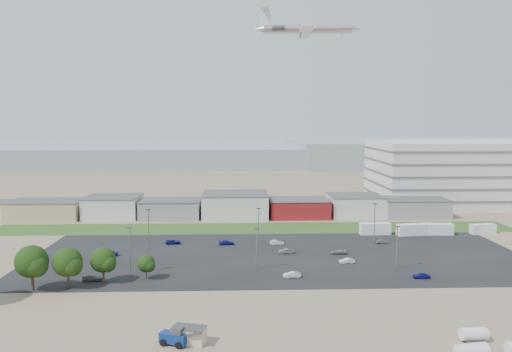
{
  "coord_description": "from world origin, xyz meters",
  "views": [
    {
      "loc": [
        -4.82,
        -99.18,
        32.82
      ],
      "look_at": [
        -0.54,
        22.0,
        19.52
      ],
      "focal_mm": 35.0,
      "sensor_mm": 36.0,
      "label": 1
    }
  ],
  "objects_px": {
    "parked_car_1": "(347,261)",
    "parked_car_7": "(286,251)",
    "storage_tank_nw": "(474,334)",
    "parked_car_10": "(93,278)",
    "portable_shed": "(189,335)",
    "parked_car_5": "(110,254)",
    "parked_car_12": "(338,252)",
    "parked_car_6": "(227,243)",
    "parked_car_11": "(277,242)",
    "telehandler": "(174,336)",
    "parked_car_9": "(173,242)",
    "parked_car_13": "(292,275)",
    "parked_car_2": "(421,276)",
    "box_trailer_a": "(375,229)",
    "parked_car_8": "(382,242)",
    "airliner": "(308,29)"
  },
  "relations": [
    {
      "from": "parked_car_2",
      "to": "parked_car_5",
      "type": "height_order",
      "value": "parked_car_5"
    },
    {
      "from": "parked_car_1",
      "to": "parked_car_13",
      "type": "distance_m",
      "value": 17.19
    },
    {
      "from": "portable_shed",
      "to": "airliner",
      "type": "bearing_deg",
      "value": 90.27
    },
    {
      "from": "parked_car_6",
      "to": "parked_car_9",
      "type": "height_order",
      "value": "parked_car_6"
    },
    {
      "from": "parked_car_1",
      "to": "storage_tank_nw",
      "type": "bearing_deg",
      "value": 5.78
    },
    {
      "from": "parked_car_7",
      "to": "parked_car_8",
      "type": "relative_size",
      "value": 1.09
    },
    {
      "from": "portable_shed",
      "to": "parked_car_6",
      "type": "height_order",
      "value": "portable_shed"
    },
    {
      "from": "parked_car_11",
      "to": "parked_car_12",
      "type": "relative_size",
      "value": 0.95
    },
    {
      "from": "airliner",
      "to": "parked_car_5",
      "type": "xyz_separation_m",
      "value": [
        -59.79,
        -85.75,
        -69.36
      ]
    },
    {
      "from": "parked_car_10",
      "to": "parked_car_12",
      "type": "xyz_separation_m",
      "value": [
        54.97,
        18.99,
        -0.02
      ]
    },
    {
      "from": "portable_shed",
      "to": "parked_car_10",
      "type": "distance_m",
      "value": 37.67
    },
    {
      "from": "airliner",
      "to": "parked_car_10",
      "type": "distance_m",
      "value": 138.68
    },
    {
      "from": "parked_car_9",
      "to": "parked_car_11",
      "type": "distance_m",
      "value": 27.98
    },
    {
      "from": "airliner",
      "to": "parked_car_13",
      "type": "relative_size",
      "value": 11.76
    },
    {
      "from": "airliner",
      "to": "parked_car_5",
      "type": "height_order",
      "value": "airliner"
    },
    {
      "from": "parked_car_5",
      "to": "parked_car_9",
      "type": "relative_size",
      "value": 0.93
    },
    {
      "from": "parked_car_7",
      "to": "parked_car_10",
      "type": "xyz_separation_m",
      "value": [
        -42.12,
        -19.95,
        -0.03
      ]
    },
    {
      "from": "parked_car_5",
      "to": "parked_car_12",
      "type": "distance_m",
      "value": 56.22
    },
    {
      "from": "storage_tank_nw",
      "to": "box_trailer_a",
      "type": "distance_m",
      "value": 71.31
    },
    {
      "from": "airliner",
      "to": "parked_car_13",
      "type": "distance_m",
      "value": 126.26
    },
    {
      "from": "parked_car_13",
      "to": "parked_car_6",
      "type": "bearing_deg",
      "value": -155.27
    },
    {
      "from": "parked_car_9",
      "to": "parked_car_13",
      "type": "height_order",
      "value": "parked_car_13"
    },
    {
      "from": "storage_tank_nw",
      "to": "parked_car_8",
      "type": "bearing_deg",
      "value": 86.61
    },
    {
      "from": "parked_car_5",
      "to": "parked_car_7",
      "type": "xyz_separation_m",
      "value": [
        43.36,
        0.88,
        -0.02
      ]
    },
    {
      "from": "storage_tank_nw",
      "to": "parked_car_2",
      "type": "xyz_separation_m",
      "value": [
        3.24,
        30.12,
        -0.57
      ]
    },
    {
      "from": "storage_tank_nw",
      "to": "parked_car_6",
      "type": "bearing_deg",
      "value": 122.47
    },
    {
      "from": "portable_shed",
      "to": "parked_car_13",
      "type": "bearing_deg",
      "value": 73.78
    },
    {
      "from": "airliner",
      "to": "parked_car_7",
      "type": "distance_m",
      "value": 110.84
    },
    {
      "from": "parked_car_9",
      "to": "parked_car_11",
      "type": "bearing_deg",
      "value": -99.98
    },
    {
      "from": "parked_car_6",
      "to": "parked_car_9",
      "type": "bearing_deg",
      "value": 78.95
    },
    {
      "from": "parked_car_1",
      "to": "parked_car_12",
      "type": "bearing_deg",
      "value": 175.17
    },
    {
      "from": "parked_car_1",
      "to": "parked_car_6",
      "type": "distance_m",
      "value": 33.87
    },
    {
      "from": "parked_car_8",
      "to": "parked_car_12",
      "type": "height_order",
      "value": "parked_car_8"
    },
    {
      "from": "portable_shed",
      "to": "storage_tank_nw",
      "type": "xyz_separation_m",
      "value": [
        42.55,
        -0.96,
        -0.08
      ]
    },
    {
      "from": "storage_tank_nw",
      "to": "parked_car_11",
      "type": "relative_size",
      "value": 1.03
    },
    {
      "from": "parked_car_9",
      "to": "parked_car_6",
      "type": "bearing_deg",
      "value": -101.87
    },
    {
      "from": "telehandler",
      "to": "storage_tank_nw",
      "type": "height_order",
      "value": "telehandler"
    },
    {
      "from": "portable_shed",
      "to": "parked_car_11",
      "type": "height_order",
      "value": "portable_shed"
    },
    {
      "from": "parked_car_10",
      "to": "parked_car_11",
      "type": "xyz_separation_m",
      "value": [
        40.5,
        28.97,
        0.03
      ]
    },
    {
      "from": "storage_tank_nw",
      "to": "parked_car_10",
      "type": "relative_size",
      "value": 0.95
    },
    {
      "from": "portable_shed",
      "to": "parked_car_5",
      "type": "relative_size",
      "value": 1.32
    },
    {
      "from": "parked_car_6",
      "to": "parked_car_7",
      "type": "height_order",
      "value": "parked_car_7"
    },
    {
      "from": "storage_tank_nw",
      "to": "parked_car_13",
      "type": "distance_m",
      "value": 39.63
    },
    {
      "from": "parked_car_9",
      "to": "parked_car_2",
      "type": "bearing_deg",
      "value": -125.57
    },
    {
      "from": "parked_car_9",
      "to": "parked_car_10",
      "type": "height_order",
      "value": "parked_car_10"
    },
    {
      "from": "parked_car_1",
      "to": "parked_car_7",
      "type": "distance_m",
      "value": 16.08
    },
    {
      "from": "parked_car_13",
      "to": "parked_car_1",
      "type": "bearing_deg",
      "value": 124.11
    },
    {
      "from": "parked_car_7",
      "to": "parked_car_11",
      "type": "height_order",
      "value": "parked_car_7"
    },
    {
      "from": "parked_car_6",
      "to": "parked_car_8",
      "type": "height_order",
      "value": "same"
    },
    {
      "from": "box_trailer_a",
      "to": "airliner",
      "type": "distance_m",
      "value": 94.74
    }
  ]
}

